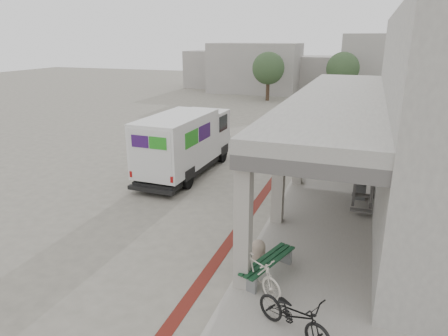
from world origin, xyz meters
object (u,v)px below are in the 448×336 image
at_px(utility_cabinet, 360,186).
at_px(bicycle_cream, 257,273).
at_px(bicycle_black, 294,315).
at_px(fedex_truck, 185,142).
at_px(bench, 268,264).

xyz_separation_m(utility_cabinet, bicycle_cream, (-2.17, -7.22, 0.01)).
distance_m(utility_cabinet, bicycle_black, 8.49).
relative_size(utility_cabinet, bicycle_cream, 0.59).
height_order(fedex_truck, bench, fedex_truck).
xyz_separation_m(fedex_truck, bicycle_black, (6.73, -9.18, -0.92)).
relative_size(bicycle_black, bicycle_cream, 1.14).
bearing_deg(bicycle_black, utility_cabinet, 20.50).
height_order(utility_cabinet, bicycle_black, bicycle_black).
height_order(utility_cabinet, bicycle_cream, bicycle_cream).
xyz_separation_m(fedex_truck, bench, (5.70, -7.23, -1.07)).
relative_size(fedex_truck, utility_cabinet, 7.03).
bearing_deg(bicycle_cream, bench, 23.37).
bearing_deg(utility_cabinet, bicycle_cream, -111.65).
bearing_deg(utility_cabinet, fedex_truck, 169.61).
xyz_separation_m(utility_cabinet, bicycle_black, (-1.05, -8.43, 0.01)).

